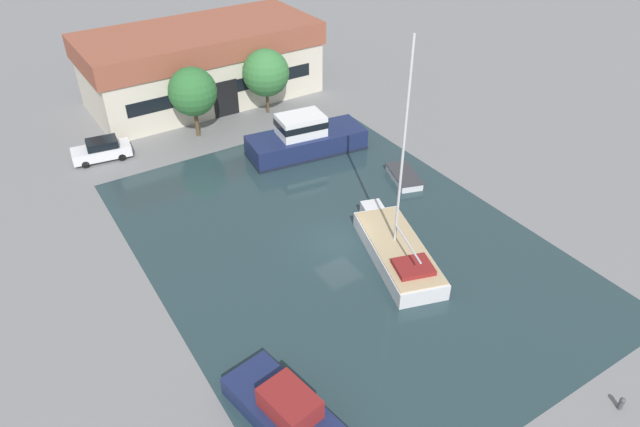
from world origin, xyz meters
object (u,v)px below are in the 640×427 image
parked_car (102,150)px  quay_tree_near_building (266,73)px  warehouse_building (202,64)px  quay_tree_by_water (193,92)px  motor_cruiser (305,139)px  small_dinghy (404,177)px  sailboat_moored (397,250)px  cabin_boat (286,411)px

parked_car → quay_tree_near_building: bearing=-79.8°
warehouse_building → quay_tree_by_water: size_ratio=3.60×
motor_cruiser → small_dinghy: size_ratio=2.48×
parked_car → sailboat_moored: (12.09, -22.54, -0.19)m
warehouse_building → sailboat_moored: size_ratio=1.57×
quay_tree_near_building → small_dinghy: 16.90m
quay_tree_near_building → small_dinghy: bearing=-79.5°
motor_cruiser → small_dinghy: motor_cruiser is taller
motor_cruiser → quay_tree_near_building: bearing=0.4°
parked_car → motor_cruiser: size_ratio=0.47×
cabin_boat → sailboat_moored: bearing=19.4°
quay_tree_by_water → quay_tree_near_building: bearing=7.0°
warehouse_building → parked_car: warehouse_building is taller
warehouse_building → motor_cruiser: 15.09m
warehouse_building → parked_car: size_ratio=4.65×
warehouse_building → quay_tree_near_building: 7.23m
small_dinghy → quay_tree_near_building: bearing=-61.5°
quay_tree_near_building → cabin_boat: bearing=-116.7°
warehouse_building → quay_tree_by_water: (-3.78, -7.19, 0.57)m
small_dinghy → motor_cruiser: bearing=-44.9°
quay_tree_near_building → motor_cruiser: (-1.01, -8.41, -2.65)m
small_dinghy → cabin_boat: bearing=55.0°
quay_tree_by_water → motor_cruiser: 10.22m
quay_tree_near_building → parked_car: 15.73m
warehouse_building → quay_tree_near_building: size_ratio=3.66×
warehouse_building → small_dinghy: 23.68m
quay_tree_near_building → small_dinghy: quay_tree_near_building is taller
sailboat_moored → small_dinghy: size_ratio=3.46×
sailboat_moored → quay_tree_by_water: bearing=117.4°
motor_cruiser → cabin_boat: bearing=154.0°
motor_cruiser → small_dinghy: (4.01, -7.84, -0.89)m
quay_tree_near_building → sailboat_moored: 23.70m
quay_tree_near_building → cabin_boat: size_ratio=0.88×
warehouse_building → cabin_boat: warehouse_building is taller
motor_cruiser → small_dinghy: 8.85m
parked_car → cabin_boat: bearing=-171.6°
motor_cruiser → cabin_boat: size_ratio=1.47×
warehouse_building → quay_tree_near_building: (3.55, -6.29, 0.39)m
warehouse_building → small_dinghy: warehouse_building is taller
warehouse_building → motor_cruiser: bearing=-81.0°
quay_tree_near_building → parked_car: bearing=-177.4°
parked_car → cabin_boat: cabin_boat is taller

